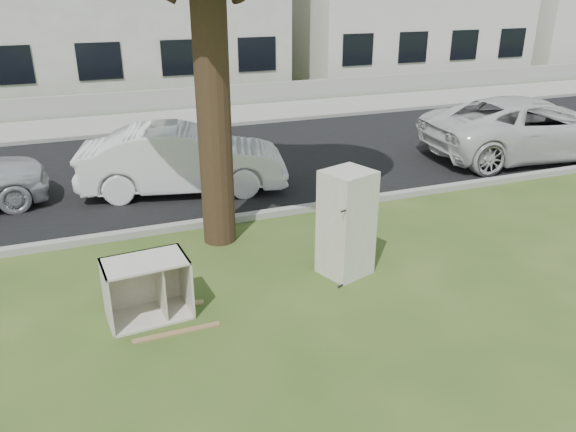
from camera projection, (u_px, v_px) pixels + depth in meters
name	position (u px, v px, depth m)	size (l,w,h in m)	color
ground	(279.00, 285.00, 8.06)	(120.00, 120.00, 0.00)	#334C1B
road	(191.00, 166.00, 13.22)	(120.00, 7.00, 0.01)	black
kerb_near	(232.00, 222.00, 10.17)	(120.00, 0.18, 0.12)	gray
kerb_far	(165.00, 132.00, 16.28)	(120.00, 0.18, 0.12)	gray
sidewalk	(157.00, 121.00, 17.53)	(120.00, 2.80, 0.01)	gray
low_wall	(149.00, 101.00, 18.77)	(120.00, 0.15, 0.70)	gray
fridge	(346.00, 223.00, 8.11)	(0.65, 0.61, 1.59)	white
cabinet	(147.00, 289.00, 7.14)	(1.04, 0.64, 0.81)	white
plank_a	(177.00, 332.00, 6.94)	(1.09, 0.09, 0.02)	olive
plank_b	(167.00, 305.00, 7.53)	(0.97, 0.10, 0.02)	#A48555
plank_c	(141.00, 291.00, 7.87)	(0.79, 0.09, 0.02)	tan
car_center	(183.00, 159.00, 11.43)	(1.44, 4.13, 1.36)	silver
car_right	(530.00, 128.00, 13.71)	(2.42, 5.26, 1.46)	silver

